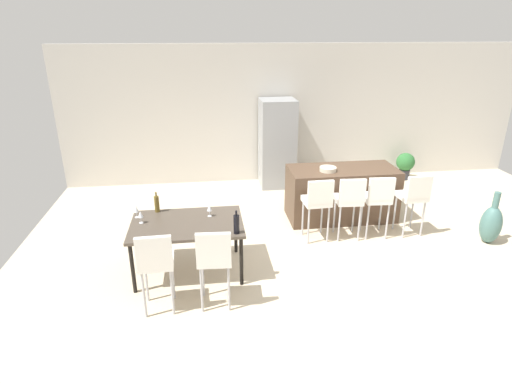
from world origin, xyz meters
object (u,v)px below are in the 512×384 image
dining_table (187,227)px  bar_chair_right (378,197)px  floor_vase (491,224)px  kitchen_island (341,193)px  bar_chair_left (318,200)px  dining_chair_near (156,260)px  wine_glass_middle (140,215)px  dining_chair_far (214,256)px  wine_bottle_left (157,204)px  bar_chair_middle (350,198)px  wine_glass_near (136,209)px  refrigerator (277,143)px  potted_plant (405,164)px  fruit_bowl (328,169)px  wine_bottle_right (236,224)px  wine_glass_far (209,208)px  bar_chair_far (414,195)px

dining_table → bar_chair_right: bearing=12.3°
bar_chair_right → floor_vase: bearing=-14.0°
kitchen_island → bar_chair_left: size_ratio=1.78×
dining_chair_near → wine_glass_middle: bearing=106.1°
dining_chair_far → wine_glass_middle: (-0.94, 0.93, 0.17)m
dining_table → wine_bottle_left: size_ratio=5.04×
bar_chair_middle → wine_glass_near: size_ratio=6.03×
bar_chair_middle → wine_glass_middle: bar_chair_middle is taller
bar_chair_left → refrigerator: (-0.18, 2.59, 0.22)m
dining_chair_near → refrigerator: refrigerator is taller
wine_glass_near → potted_plant: bearing=28.7°
dining_chair_near → fruit_bowl: size_ratio=3.73×
dining_chair_far → potted_plant: size_ratio=1.75×
kitchen_island → wine_bottle_right: wine_bottle_right is taller
bar_chair_right → wine_glass_far: 2.70m
floor_vase → refrigerator: bearing=133.6°
wine_glass_middle → wine_glass_near: same height
bar_chair_left → kitchen_island: bearing=50.3°
kitchen_island → bar_chair_middle: bar_chair_middle is taller
dining_chair_near → refrigerator: (2.15, 4.10, 0.22)m
wine_bottle_right → potted_plant: wine_bottle_right is taller
floor_vase → dining_chair_far: bearing=-166.1°
bar_chair_middle → dining_chair_far: size_ratio=1.00×
kitchen_island → floor_vase: bearing=-30.9°
wine_glass_near → floor_vase: (5.37, -0.04, -0.54)m
dining_chair_near → wine_bottle_right: same height
bar_chair_far → wine_bottle_left: bar_chair_far is taller
bar_chair_far → potted_plant: size_ratio=1.75×
kitchen_island → dining_chair_far: (-2.31, -2.29, 0.24)m
bar_chair_middle → dining_chair_far: bearing=-145.3°
wine_glass_middle → fruit_bowl: bearing=23.3°
wine_glass_middle → fruit_bowl: fruit_bowl is taller
wine_glass_near → potted_plant: size_ratio=0.29×
bar_chair_left → wine_glass_far: bearing=-164.2°
wine_bottle_right → floor_vase: wine_bottle_right is taller
refrigerator → bar_chair_left: bearing=-86.1°
kitchen_island → dining_chair_near: dining_chair_near is taller
wine_bottle_right → potted_plant: size_ratio=0.52×
dining_table → wine_bottle_left: (-0.42, 0.42, 0.18)m
potted_plant → bar_chair_middle: bearing=-130.8°
potted_plant → kitchen_island: bearing=-139.3°
kitchen_island → wine_bottle_right: bearing=-137.7°
bar_chair_right → fruit_bowl: (-0.62, 0.70, 0.26)m
dining_chair_near → wine_glass_near: bearing=107.5°
dining_chair_near → wine_glass_middle: (-0.27, 0.93, 0.17)m
wine_glass_far → wine_glass_near: same height
dining_table → wine_glass_middle: wine_glass_middle is taller
dining_chair_near → wine_bottle_right: (0.97, 0.47, 0.17)m
dining_chair_far → floor_vase: dining_chair_far is taller
bar_chair_middle → wine_bottle_left: bearing=-175.6°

